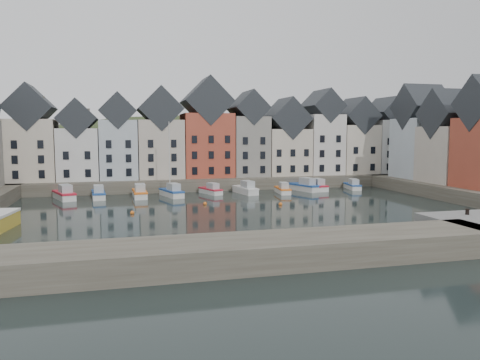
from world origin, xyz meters
name	(u,v)px	position (x,y,z in m)	size (l,w,h in m)	color
ground	(248,213)	(0.00, 0.00, 0.00)	(260.00, 260.00, 0.00)	black
far_quay	(205,181)	(0.00, 30.00, 1.00)	(90.00, 16.00, 2.00)	#464236
right_quay	(480,192)	(37.00, 3.00, 1.00)	(14.00, 54.00, 2.00)	#464236
near_wall	(199,256)	(-10.00, -22.00, 1.00)	(50.00, 6.00, 2.00)	#464236
hillside	(186,247)	(0.02, 56.00, -17.96)	(153.60, 70.40, 64.00)	#26371B
far_terrace	(224,138)	(3.21, 28.00, 8.88)	(72.37, 8.16, 17.78)	beige
right_terrace	(453,139)	(36.00, 8.07, 8.91)	(8.30, 24.25, 16.36)	#B1BDC5
mooring_buoys	(209,207)	(-4.00, 5.33, 0.15)	(20.50, 5.50, 0.50)	orange
boat_a	(64,194)	(-23.41, 18.32, 0.75)	(4.10, 6.90, 2.53)	silver
boat_b	(98,194)	(-18.52, 18.16, 0.69)	(2.32, 6.14, 2.31)	silver
boat_c	(140,193)	(-12.43, 17.45, 0.72)	(2.13, 6.36, 2.42)	silver
boat_d	(172,192)	(-7.53, 17.24, 0.77)	(3.46, 6.48, 11.83)	silver
boat_e	(211,190)	(-1.01, 18.84, 0.61)	(3.28, 5.60, 2.05)	silver
boat_f	(246,189)	(4.54, 17.79, 0.71)	(3.07, 6.49, 2.40)	silver
boat_g	(283,190)	(10.51, 16.53, 0.62)	(2.29, 5.57, 2.08)	silver
boat_h	(304,186)	(15.21, 18.85, 0.75)	(4.17, 6.89, 2.53)	silver
boat_i	(316,186)	(17.47, 18.97, 0.69)	(2.42, 6.17, 2.31)	silver
boat_j	(353,186)	(24.37, 18.82, 0.61)	(2.57, 5.57, 2.06)	silver
mooring_bollard	(467,211)	(17.34, -17.26, 2.31)	(0.48, 0.48, 0.56)	black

